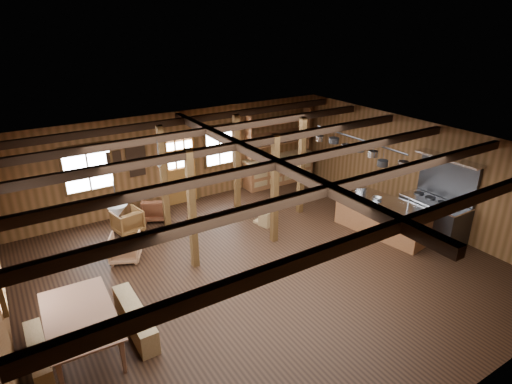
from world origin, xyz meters
The scene contains 21 objects.
room centered at (0.00, 0.00, 1.40)m, with size 10.04×9.04×2.84m.
ceiling_joists centered at (0.00, 0.18, 2.68)m, with size 9.80×8.82×0.18m.
timber_posts centered at (0.52, 2.08, 1.40)m, with size 3.95×2.35×2.80m.
back_door centered at (0.00, 4.45, 0.88)m, with size 1.02×0.08×2.15m.
window_back_left centered at (-2.60, 4.46, 1.60)m, with size 1.32×0.06×1.32m.
window_back_right centered at (1.30, 4.46, 1.60)m, with size 1.02×0.06×1.32m.
notice_boards centered at (-1.50, 4.46, 1.64)m, with size 1.08×0.03×0.90m.
back_counter centered at (3.40, 4.20, 0.60)m, with size 2.55×0.60×2.45m.
pendant_lamps centered at (-2.25, 1.00, 2.25)m, with size 1.86×2.36×0.66m.
pot_rack centered at (2.99, 0.34, 2.28)m, with size 0.40×3.00×0.44m.
kitchen_island centered at (3.60, -0.18, 0.48)m, with size 1.26×2.61×1.20m.
step_stool centered at (1.35, 1.80, 0.22)m, with size 0.49×0.35×0.43m, color olive.
commercial_range centered at (4.64, -1.00, 0.67)m, with size 0.88×1.71×2.11m.
dining_table centered at (-3.90, -0.38, 0.35)m, with size 2.01×1.12×0.71m, color brown.
bench_wall centered at (-4.65, -0.38, 0.20)m, with size 0.28×1.47×0.40m, color olive.
bench_aisle centered at (-3.04, -0.38, 0.24)m, with size 0.32×1.71×0.47m, color olive.
armchair_a centered at (-2.01, 3.45, 0.32)m, with size 0.68×0.70×0.63m, color brown.
armchair_b centered at (-1.09, 3.80, 0.33)m, with size 0.71×0.73×0.66m, color brown.
armchair_c centered at (-2.47, 2.12, 0.32)m, with size 0.67×0.69×0.63m, color #926442.
counter_pot centered at (3.47, 0.52, 1.03)m, with size 0.30×0.30×0.18m, color silver.
bowl centered at (3.50, -0.04, 0.97)m, with size 0.23×0.23×0.06m, color silver.
Camera 1 is at (-4.54, -6.87, 5.40)m, focal length 30.00 mm.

